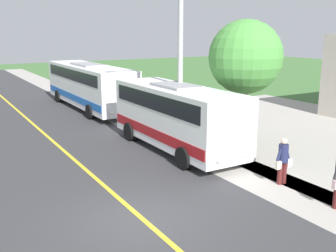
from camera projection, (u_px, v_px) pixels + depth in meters
The scene contains 9 objects.
ground_plane at pixel (141, 218), 11.47m from camera, with size 120.00×120.00×0.00m, color #3D6633.
road_surface at pixel (141, 218), 11.47m from camera, with size 8.00×100.00×0.01m, color #333335.
sidewalk at pixel (273, 184), 14.05m from camera, with size 2.40×100.00×0.01m, color #9E9991.
road_centre_line at pixel (141, 218), 11.47m from camera, with size 0.16×100.00×0.00m, color gold.
shuttle_bus_front at pixel (176, 114), 17.75m from camera, with size 2.60×7.98×2.97m.
transit_bus_rear at pixel (89, 84), 27.45m from camera, with size 2.76×11.29×3.08m.
pedestrian_waiting at pixel (283, 160), 13.84m from camera, with size 0.72×0.34×1.66m.
street_light_pole at pixel (178, 51), 17.74m from camera, with size 1.97×0.24×7.95m.
tree_curbside at pixel (245, 58), 17.70m from camera, with size 3.30×3.30×5.78m.
Camera 1 is at (4.70, 9.46, 5.25)m, focal length 42.56 mm.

